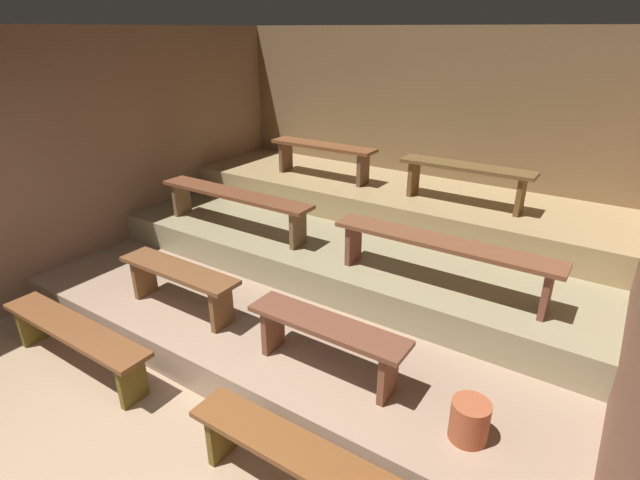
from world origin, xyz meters
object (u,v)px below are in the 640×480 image
bench_middle_right (442,249)px  bench_upper_left (323,152)px  bench_floor_left (74,335)px  bench_lower_right (327,335)px  pail_lower (469,421)px  bench_lower_left (179,278)px  bench_floor_right (310,466)px  bench_middle_left (234,199)px  bench_upper_right (466,174)px

bench_middle_right → bench_upper_left: bench_upper_left is taller
bench_floor_left → bench_lower_right: 2.14m
bench_upper_left → pail_lower: size_ratio=5.18×
bench_lower_left → bench_upper_left: size_ratio=0.89×
bench_floor_right → bench_upper_left: size_ratio=1.20×
bench_middle_right → pail_lower: bearing=-60.5°
bench_lower_right → bench_middle_right: size_ratio=0.64×
bench_lower_right → pail_lower: bench_lower_right is taller
bench_floor_right → bench_lower_left: bench_lower_left is taller
bench_middle_left → bench_upper_right: bench_upper_right is taller
bench_lower_left → bench_floor_right: bearing=-22.3°
bench_middle_right → pail_lower: 1.50m
bench_lower_left → bench_lower_right: size_ratio=1.00×
bench_floor_right → bench_lower_left: bearing=157.7°
bench_lower_right → pail_lower: (1.09, -0.05, -0.19)m
bench_middle_left → bench_middle_right: size_ratio=1.00×
bench_lower_right → bench_upper_left: bearing=123.8°
bench_upper_left → bench_upper_right: bearing=0.0°
bench_floor_left → pail_lower: (3.05, 0.75, 0.11)m
pail_lower → bench_middle_right: bearing=119.5°
bench_upper_right → bench_floor_right: bearing=-85.2°
bench_middle_right → bench_lower_right: bearing=-108.6°
bench_upper_left → bench_middle_left: bearing=-101.5°
bench_middle_left → bench_upper_left: 1.39m
bench_lower_left → bench_middle_left: (-0.39, 1.17, 0.33)m
bench_lower_left → bench_upper_right: size_ratio=0.89×
bench_lower_left → bench_middle_left: bench_middle_left is taller
bench_floor_right → bench_middle_right: 2.07m
bench_floor_left → bench_middle_right: 3.13m
bench_upper_left → bench_middle_right: bearing=-32.7°
bench_middle_left → bench_upper_right: size_ratio=1.39×
bench_lower_left → bench_upper_right: 3.08m
bench_floor_left → bench_middle_right: bearing=40.0°
bench_middle_right → pail_lower: size_ratio=7.21×
bench_middle_left → pail_lower: bearing=-22.0°
bench_upper_right → bench_middle_left: bearing=-147.3°
bench_lower_right → bench_upper_right: (0.12, 2.50, 0.62)m
bench_lower_left → bench_upper_right: (1.68, 2.50, 0.62)m
bench_floor_right → pail_lower: (0.68, 0.75, 0.11)m
bench_lower_left → pail_lower: bench_lower_left is taller
bench_floor_left → bench_upper_right: (2.08, 3.31, 0.92)m
bench_floor_left → bench_floor_right: size_ratio=1.00×
bench_lower_right → bench_floor_left: bearing=-157.7°
bench_lower_left → bench_middle_right: (1.95, 1.17, 0.33)m
bench_upper_right → pail_lower: bearing=-69.4°
bench_floor_right → bench_middle_right: bench_middle_right is taller
bench_lower_left → pail_lower: 2.65m
bench_upper_right → pail_lower: (0.96, -2.56, -0.81)m
bench_lower_right → bench_middle_right: bench_middle_right is taller
bench_upper_left → pail_lower: bearing=-42.8°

